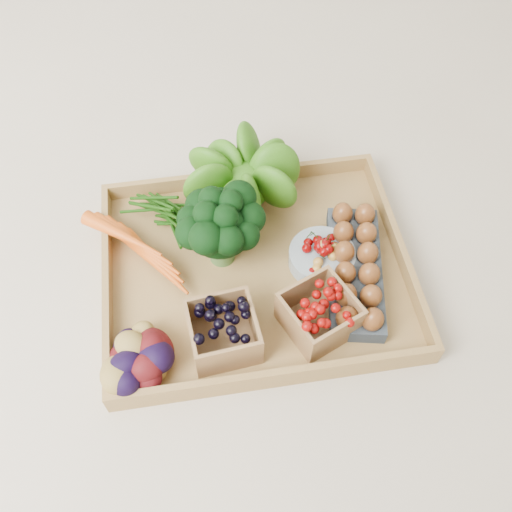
{
  "coord_description": "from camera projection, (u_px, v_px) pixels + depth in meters",
  "views": [
    {
      "loc": [
        -0.09,
        -0.57,
        0.89
      ],
      "look_at": [
        0.0,
        0.0,
        0.06
      ],
      "focal_mm": 40.0,
      "sensor_mm": 36.0,
      "label": 1
    }
  ],
  "objects": [
    {
      "name": "punnet_raspberry",
      "position": [
        319.0,
        314.0,
        0.96
      ],
      "size": [
        0.14,
        0.14,
        0.08
      ],
      "primitive_type": "cube",
      "rotation": [
        0.0,
        0.0,
        0.4
      ],
      "color": "#790705",
      "rests_on": "tray"
    },
    {
      "name": "punnet_blackberry",
      "position": [
        223.0,
        331.0,
        0.94
      ],
      "size": [
        0.12,
        0.12,
        0.08
      ],
      "primitive_type": "cube",
      "rotation": [
        0.0,
        0.0,
        0.09
      ],
      "color": "black",
      "rests_on": "tray"
    },
    {
      "name": "potatoes",
      "position": [
        139.0,
        356.0,
        0.91
      ],
      "size": [
        0.15,
        0.15,
        0.09
      ],
      "primitive_type": null,
      "color": "#3C090C",
      "rests_on": "tray"
    },
    {
      "name": "egg_carton",
      "position": [
        354.0,
        272.0,
        1.03
      ],
      "size": [
        0.15,
        0.28,
        0.03
      ],
      "primitive_type": "cube",
      "rotation": [
        0.0,
        0.0,
        -0.21
      ],
      "color": "#384047",
      "rests_on": "tray"
    },
    {
      "name": "ground",
      "position": [
        256.0,
        274.0,
        1.07
      ],
      "size": [
        4.0,
        4.0,
        0.0
      ],
      "primitive_type": "plane",
      "color": "beige",
      "rests_on": "ground"
    },
    {
      "name": "tray",
      "position": [
        256.0,
        272.0,
        1.06
      ],
      "size": [
        0.55,
        0.45,
        0.01
      ],
      "primitive_type": "cube",
      "color": "#A37D44",
      "rests_on": "ground"
    },
    {
      "name": "cherry_bowl",
      "position": [
        322.0,
        257.0,
        1.05
      ],
      "size": [
        0.12,
        0.12,
        0.03
      ],
      "primitive_type": "cylinder",
      "color": "#8C9EA5",
      "rests_on": "tray"
    },
    {
      "name": "lettuce",
      "position": [
        244.0,
        174.0,
        1.09
      ],
      "size": [
        0.15,
        0.15,
        0.15
      ],
      "primitive_type": "sphere",
      "color": "#2A5B0E",
      "rests_on": "tray"
    },
    {
      "name": "carrots",
      "position": [
        142.0,
        249.0,
        1.05
      ],
      "size": [
        0.19,
        0.14,
        0.05
      ],
      "primitive_type": null,
      "color": "#DD5613",
      "rests_on": "tray"
    },
    {
      "name": "broccoli",
      "position": [
        221.0,
        238.0,
        1.02
      ],
      "size": [
        0.15,
        0.15,
        0.12
      ],
      "primitive_type": null,
      "color": "black",
      "rests_on": "tray"
    }
  ]
}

